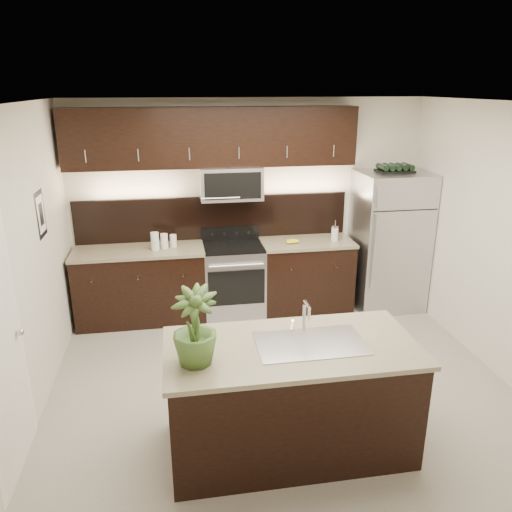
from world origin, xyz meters
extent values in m
plane|color=gray|center=(0.00, 0.00, 0.00)|extent=(4.50, 4.50, 0.00)
cube|color=beige|center=(0.00, 2.00, 1.35)|extent=(4.50, 0.02, 2.70)
cube|color=beige|center=(0.00, -2.00, 1.35)|extent=(4.50, 0.02, 2.70)
cube|color=beige|center=(-2.25, 0.00, 1.35)|extent=(0.02, 4.00, 2.70)
cube|color=beige|center=(2.25, 0.00, 1.35)|extent=(0.02, 4.00, 2.70)
cube|color=white|center=(0.00, 0.00, 2.70)|extent=(4.50, 4.00, 0.02)
cube|color=silver|center=(-2.23, -0.80, 1.01)|extent=(0.04, 0.80, 2.02)
sphere|color=silver|center=(-2.20, -0.48, 1.00)|extent=(0.06, 0.06, 0.06)
cube|color=black|center=(-2.24, 0.75, 1.65)|extent=(0.01, 0.32, 0.46)
cube|color=white|center=(-2.23, 0.75, 1.65)|extent=(0.00, 0.24, 0.36)
cube|color=black|center=(-1.42, 1.69, 0.45)|extent=(1.57, 0.62, 0.90)
cube|color=black|center=(0.71, 1.69, 0.45)|extent=(1.16, 0.62, 0.90)
cube|color=#B2B2B7|center=(-0.25, 1.69, 0.45)|extent=(0.76, 0.62, 0.90)
cube|color=black|center=(-0.25, 1.69, 0.92)|extent=(0.76, 0.60, 0.03)
cube|color=tan|center=(-1.42, 1.69, 0.92)|extent=(1.59, 0.65, 0.04)
cube|color=tan|center=(0.71, 1.69, 0.92)|extent=(1.18, 0.65, 0.04)
cube|color=black|center=(-0.46, 1.99, 1.22)|extent=(3.49, 0.02, 0.56)
cube|color=#B2B2B7|center=(-0.25, 1.80, 1.70)|extent=(0.76, 0.40, 0.40)
cube|color=black|center=(-0.46, 1.83, 2.25)|extent=(3.49, 0.33, 0.70)
cube|color=black|center=(-0.12, -0.93, 0.45)|extent=(1.90, 0.90, 0.90)
cube|color=tan|center=(-0.12, -0.93, 0.92)|extent=(1.96, 0.96, 0.04)
cube|color=silver|center=(0.03, -0.93, 0.95)|extent=(0.84, 0.50, 0.01)
cylinder|color=silver|center=(0.03, -0.72, 1.06)|extent=(0.03, 0.03, 0.24)
cylinder|color=silver|center=(0.03, -0.79, 1.21)|extent=(0.02, 0.14, 0.02)
cylinder|color=silver|center=(0.03, -0.86, 1.16)|extent=(0.02, 0.02, 0.10)
cube|color=#B2B2B7|center=(1.80, 1.63, 0.90)|extent=(0.87, 0.78, 1.80)
cube|color=black|center=(1.80, 1.63, 1.82)|extent=(0.44, 0.28, 0.03)
cylinder|color=black|center=(1.63, 1.63, 1.87)|extent=(0.07, 0.25, 0.07)
cylinder|color=black|center=(1.72, 1.63, 1.87)|extent=(0.07, 0.25, 0.07)
cylinder|color=black|center=(1.80, 1.63, 1.87)|extent=(0.07, 0.25, 0.07)
cylinder|color=black|center=(1.88, 1.63, 1.87)|extent=(0.07, 0.25, 0.07)
cylinder|color=black|center=(1.97, 1.63, 1.87)|extent=(0.07, 0.25, 0.07)
imported|color=#375421|center=(-0.86, -1.07, 1.23)|extent=(0.41, 0.41, 0.58)
cylinder|color=silver|center=(-1.21, 1.64, 1.05)|extent=(0.10, 0.10, 0.22)
cylinder|color=silver|center=(-1.10, 1.68, 1.03)|extent=(0.09, 0.09, 0.18)
cylinder|color=silver|center=(-0.99, 1.73, 1.02)|extent=(0.08, 0.08, 0.15)
cylinder|color=silver|center=(1.06, 1.64, 1.03)|extent=(0.09, 0.09, 0.18)
cylinder|color=silver|center=(1.06, 1.64, 1.13)|extent=(0.09, 0.09, 0.02)
cylinder|color=silver|center=(1.06, 1.64, 1.17)|extent=(0.01, 0.01, 0.07)
ellipsoid|color=yellow|center=(0.45, 1.61, 0.97)|extent=(0.20, 0.16, 0.05)
camera|label=1|loc=(-0.95, -4.25, 2.84)|focal=35.00mm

